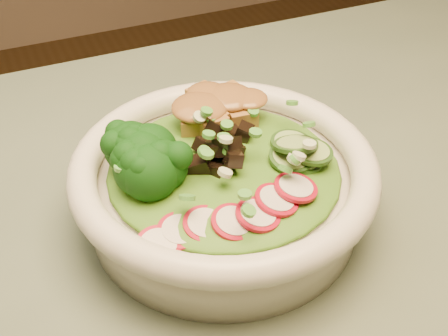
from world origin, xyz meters
name	(u,v)px	position (x,y,z in m)	size (l,w,h in m)	color
salad_bowl	(224,186)	(0.07, 0.07, 0.79)	(0.25, 0.25, 0.07)	silver
lettuce_bed	(224,167)	(0.07, 0.07, 0.81)	(0.19, 0.19, 0.02)	#2B5B13
broccoli_florets	(151,162)	(0.01, 0.08, 0.82)	(0.07, 0.06, 0.04)	black
radish_slices	(243,215)	(0.06, 0.01, 0.81)	(0.10, 0.04, 0.02)	maroon
cucumber_slices	(298,149)	(0.12, 0.06, 0.82)	(0.06, 0.06, 0.03)	#94B263
mushroom_heap	(221,146)	(0.07, 0.08, 0.82)	(0.06, 0.06, 0.04)	black
tofu_cubes	(214,116)	(0.08, 0.13, 0.82)	(0.08, 0.06, 0.03)	olive
peanut_sauce	(213,104)	(0.08, 0.13, 0.83)	(0.06, 0.05, 0.01)	brown
scallion_garnish	(224,145)	(0.07, 0.07, 0.83)	(0.18, 0.18, 0.02)	#4E9E37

